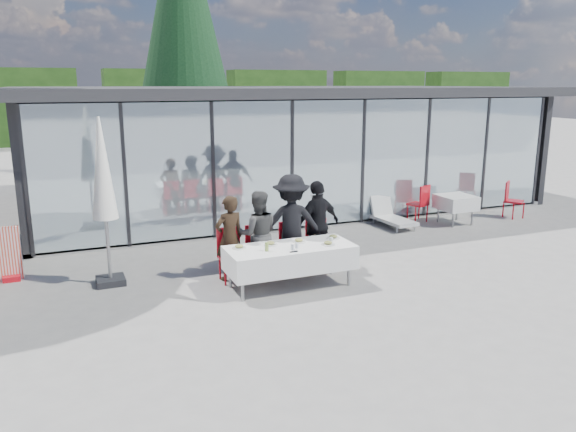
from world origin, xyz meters
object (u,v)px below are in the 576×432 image
object	(u,v)px
diner_chair_d	(318,242)
conifer_tree	(183,14)
plate_c	(299,241)
juice_bottle	(267,247)
diner_b	(258,234)
folded_eyeglasses	(294,252)
diner_c	(291,224)
diner_d	(318,225)
spare_table_right	(456,203)
spare_chair_a	(511,198)
diner_chair_b	(259,248)
diner_chair_a	(230,252)
plate_extra	(328,243)
spare_chair_b	(421,201)
plate_b	(271,244)
diner_a	(230,238)
dining_table	(290,258)
diner_chair_c	(292,245)
plate_d	(333,237)
plate_a	(239,247)
market_umbrella	(103,179)
lounger	(390,216)

from	to	relation	value
diner_chair_d	conifer_tree	size ratio (longest dim) A/B	0.09
plate_c	juice_bottle	xyz separation A→B (m)	(-0.73, -0.31, 0.05)
diner_b	folded_eyeglasses	distance (m)	1.16
diner_c	diner_d	xyz separation A→B (m)	(0.56, 0.00, -0.08)
diner_c	spare_table_right	bearing A→B (deg)	-144.73
spare_chair_a	folded_eyeglasses	bearing A→B (deg)	-158.52
diner_chair_b	conifer_tree	size ratio (longest dim) A/B	0.09
diner_b	juice_bottle	distance (m)	0.91
diner_chair_a	plate_extra	world-z (taller)	diner_chair_a
diner_c	conifer_tree	bearing A→B (deg)	-77.06
diner_chair_a	spare_chair_b	distance (m)	6.38
plate_b	plate_extra	bearing A→B (deg)	-21.74
plate_b	diner_a	bearing A→B (deg)	135.15
dining_table	diner_c	world-z (taller)	diner_c
diner_a	plate_c	world-z (taller)	diner_a
dining_table	spare_chair_b	world-z (taller)	spare_chair_b
plate_b	juice_bottle	world-z (taller)	juice_bottle
diner_chair_d	diner_chair_c	bearing A→B (deg)	180.00
diner_b	spare_chair_a	bearing A→B (deg)	-152.69
plate_b	folded_eyeglasses	xyz separation A→B (m)	(0.21, -0.55, -0.02)
diner_a	plate_extra	world-z (taller)	diner_a
plate_d	spare_table_right	size ratio (longest dim) A/B	0.28
diner_b	plate_c	size ratio (longest dim) A/B	6.66
dining_table	plate_d	xyz separation A→B (m)	(0.94, 0.17, 0.24)
plate_d	plate_c	bearing A→B (deg)	178.44
diner_c	conifer_tree	world-z (taller)	conifer_tree
diner_b	diner_c	xyz separation A→B (m)	(0.67, 0.00, 0.13)
plate_a	plate_b	bearing A→B (deg)	-1.24
diner_chair_a	spare_chair_a	distance (m)	8.64
spare_chair_b	market_umbrella	world-z (taller)	market_umbrella
diner_b	diner_chair_d	xyz separation A→B (m)	(1.23, -0.03, -0.28)
diner_b	diner_chair_d	world-z (taller)	diner_b
diner_a	market_umbrella	xyz separation A→B (m)	(-2.08, 0.58, 1.14)
spare_chair_a	diner_c	bearing A→B (deg)	-165.45
diner_chair_c	diner_chair_b	bearing A→B (deg)	180.00
diner_a	juice_bottle	bearing A→B (deg)	99.89
folded_eyeglasses	market_umbrella	size ratio (longest dim) A/B	0.05
dining_table	plate_extra	bearing A→B (deg)	-15.43
diner_chair_a	diner_d	size ratio (longest dim) A/B	0.56
lounger	conifer_tree	xyz separation A→B (m)	(-3.05, 9.44, 5.73)
diner_chair_c	folded_eyeglasses	world-z (taller)	diner_chair_c
diner_chair_d	spare_chair_b	bearing A→B (deg)	30.46
diner_chair_a	plate_b	bearing A→B (deg)	-43.45
plate_d	market_umbrella	bearing A→B (deg)	162.98
diner_chair_a	diner_chair_c	xyz separation A→B (m)	(1.22, 0.00, 0.00)
diner_d	spare_chair_a	xyz separation A→B (m)	(6.65, 1.87, -0.33)
plate_extra	plate_b	bearing A→B (deg)	158.26
conifer_tree	diner_chair_a	bearing A→B (deg)	-99.05
diner_c	diner_chair_c	size ratio (longest dim) A/B	1.94
diner_a	market_umbrella	world-z (taller)	market_umbrella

